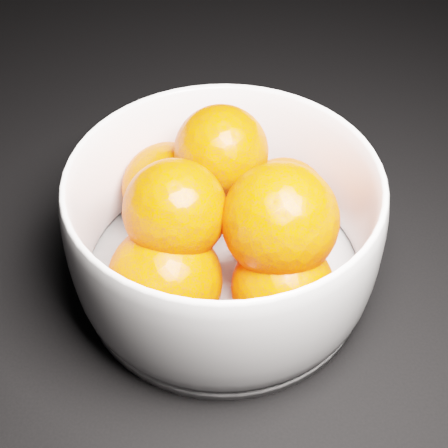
{
  "coord_description": "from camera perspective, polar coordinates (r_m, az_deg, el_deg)",
  "views": [
    {
      "loc": [
        -0.24,
        -0.09,
        0.41
      ],
      "look_at": [
        -0.25,
        0.25,
        0.07
      ],
      "focal_mm": 50.0,
      "sensor_mm": 36.0,
      "label": 1
    }
  ],
  "objects": [
    {
      "name": "bowl",
      "position": [
        0.49,
        0.0,
        -0.49
      ],
      "size": [
        0.24,
        0.24,
        0.12
      ],
      "rotation": [
        0.0,
        0.0,
        -0.0
      ],
      "color": "silver",
      "rests_on": "ground"
    },
    {
      "name": "orange_pile",
      "position": [
        0.48,
        -0.16,
        0.26
      ],
      "size": [
        0.17,
        0.18,
        0.13
      ],
      "color": "#E83A00",
      "rests_on": "bowl"
    }
  ]
}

